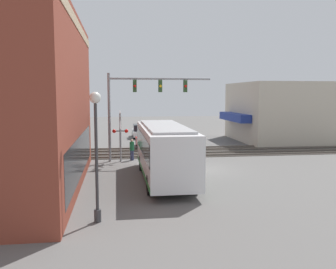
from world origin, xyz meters
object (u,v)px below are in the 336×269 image
streetlamp (96,146)px  parked_car_white (140,131)px  city_bus (164,150)px  pedestrian_at_crossing (132,150)px  parked_car_red (146,140)px  crossing_signal (120,131)px

streetlamp → parked_car_white: size_ratio=1.14×
city_bus → parked_car_white: (21.71, -0.00, -1.07)m
streetlamp → pedestrian_at_crossing: size_ratio=3.16×
city_bus → parked_car_red: city_bus is taller
streetlamp → parked_car_white: 28.94m
crossing_signal → pedestrian_at_crossing: bearing=-61.9°
parked_car_red → crossing_signal: bearing=160.5°
crossing_signal → pedestrian_at_crossing: 1.77m
crossing_signal → pedestrian_at_crossing: (0.46, -0.87, -1.47)m
streetlamp → parked_car_white: bearing=-7.1°
crossing_signal → streetlamp: size_ratio=0.74×
parked_car_white → pedestrian_at_crossing: 14.96m
pedestrian_at_crossing → crossing_signal: bearing=118.1°
city_bus → crossing_signal: 6.86m
crossing_signal → parked_car_red: (6.97, -2.47, -1.60)m
streetlamp → parked_car_white: (28.63, -3.54, -2.33)m
pedestrian_at_crossing → parked_car_red: bearing=-13.8°
pedestrian_at_crossing → city_bus: bearing=-166.8°
city_bus → pedestrian_at_crossing: bearing=13.2°
city_bus → parked_car_white: 21.74m
streetlamp → parked_car_red: bearing=-9.9°
parked_car_red → city_bus: bearing=180.0°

